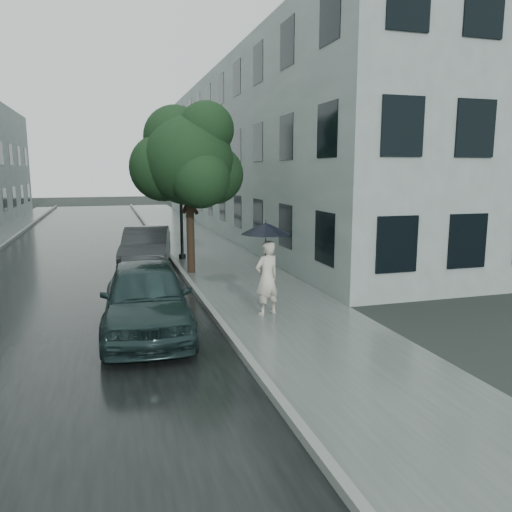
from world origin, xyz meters
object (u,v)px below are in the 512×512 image
object	(u,v)px
pedestrian	(267,278)
street_tree	(188,159)
lamp_post	(177,190)
car_far	(146,248)
car_near	(147,297)

from	to	relation	value
pedestrian	street_tree	world-z (taller)	street_tree
pedestrian	lamp_post	distance (m)	8.73
pedestrian	car_far	xyz separation A→B (m)	(-2.34, 6.99, -0.19)
street_tree	car_far	world-z (taller)	street_tree
car_near	street_tree	bearing A→B (deg)	75.60
street_tree	car_far	bearing A→B (deg)	139.53
lamp_post	car_near	world-z (taller)	lamp_post
street_tree	lamp_post	bearing A→B (deg)	91.24
street_tree	car_far	xyz separation A→B (m)	(-1.41, 1.20, -3.13)
street_tree	pedestrian	bearing A→B (deg)	-80.87
street_tree	lamp_post	world-z (taller)	street_tree
pedestrian	car_far	size ratio (longest dim) A/B	0.41
pedestrian	lamp_post	xyz separation A→B (m)	(-0.99, 8.48, 1.82)
street_tree	car_far	distance (m)	3.64
car_far	pedestrian	bearing A→B (deg)	-62.16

